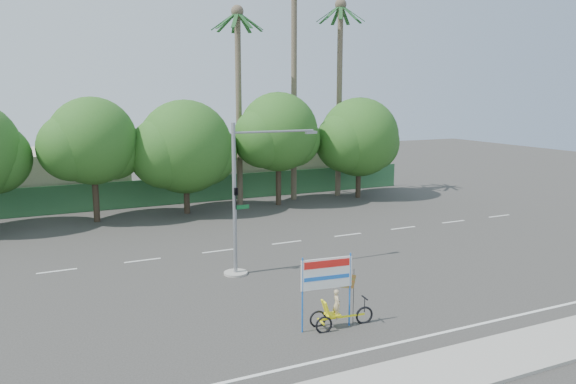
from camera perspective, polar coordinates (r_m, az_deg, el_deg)
name	(u,v)px	position (r m, az deg, el deg)	size (l,w,h in m)	color
ground	(325,293)	(23.97, 3.73, -10.25)	(120.00, 120.00, 0.00)	#33302D
sidewalk_near	(445,371)	(18.32, 15.69, -17.14)	(50.00, 2.40, 0.12)	gray
fence	(187,190)	(43.19, -10.18, 0.18)	(38.00, 0.08, 2.00)	#336B3D
building_left	(41,178)	(46.08, -23.81, 1.35)	(12.00, 8.00, 4.00)	beige
building_right	(262,167)	(49.84, -2.67, 2.58)	(14.00, 8.00, 3.60)	beige
tree_left	(92,144)	(37.97, -19.31, 4.61)	(6.66, 5.60, 8.07)	#473828
tree_center	(184,149)	(39.10, -10.48, 4.28)	(7.62, 6.40, 7.85)	#473828
tree_right	(278,135)	(41.37, -1.05, 5.83)	(6.90, 5.80, 8.36)	#473828
tree_far_right	(359,140)	(44.73, 7.19, 5.31)	(7.38, 6.20, 7.94)	#473828
palm_tall	(294,63)	(43.53, 0.62, 12.93)	(3.73, 3.79, 17.45)	#70604C
palm_mid	(340,78)	(45.37, 5.26, 11.43)	(3.73, 3.79, 15.45)	#70604C
palm_short	(238,85)	(41.71, -5.06, 10.81)	(3.73, 3.79, 14.45)	#70604C
traffic_signal	(241,212)	(25.76, -4.79, -2.05)	(4.72, 1.10, 7.00)	gray
trike_billboard	(333,298)	(20.34, 4.62, -10.72)	(2.80, 0.77, 2.76)	black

